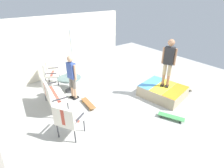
% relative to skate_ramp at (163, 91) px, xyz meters
% --- Properties ---
extents(ground_plane, '(12.00, 12.00, 0.10)m').
position_rel_skate_ramp_xyz_m(ground_plane, '(0.45, 1.46, -0.26)').
color(ground_plane, '#A8A8A3').
extents(house_facade, '(0.23, 6.00, 2.66)m').
position_rel_skate_ramp_xyz_m(house_facade, '(4.25, 1.95, 1.12)').
color(house_facade, silver).
rests_on(house_facade, ground_plane).
extents(skate_ramp, '(1.76, 2.04, 0.42)m').
position_rel_skate_ramp_xyz_m(skate_ramp, '(0.00, 0.00, 0.00)').
color(skate_ramp, tan).
rests_on(skate_ramp, ground_plane).
extents(patio_bench, '(1.31, 0.71, 1.02)m').
position_rel_skate_ramp_xyz_m(patio_bench, '(1.79, 3.59, 0.41)').
color(patio_bench, '#38383D').
rests_on(patio_bench, ground_plane).
extents(patio_chair_near_house, '(0.81, 0.79, 1.02)m').
position_rel_skate_ramp_xyz_m(patio_chair_near_house, '(3.49, 3.02, 0.41)').
color(patio_chair_near_house, '#38383D').
rests_on(patio_chair_near_house, ground_plane).
extents(patio_chair_by_wall, '(0.81, 0.79, 1.02)m').
position_rel_skate_ramp_xyz_m(patio_chair_by_wall, '(0.20, 3.76, 0.41)').
color(patio_chair_by_wall, '#38383D').
rests_on(patio_chair_by_wall, ground_plane).
extents(patio_table, '(0.90, 0.90, 0.57)m').
position_rel_skate_ramp_xyz_m(patio_table, '(2.51, 2.59, 0.20)').
color(patio_table, '#38383D').
rests_on(patio_table, ground_plane).
extents(person_watching, '(0.47, 0.29, 1.65)m').
position_rel_skate_ramp_xyz_m(person_watching, '(1.93, 2.73, 0.75)').
color(person_watching, black).
rests_on(person_watching, ground_plane).
extents(person_skater, '(0.44, 0.34, 1.75)m').
position_rel_skate_ramp_xyz_m(person_skater, '(-0.02, -0.03, 1.23)').
color(person_skater, black).
rests_on(person_skater, skate_ramp).
extents(skateboard_by_bench, '(0.81, 0.27, 0.10)m').
position_rel_skate_ramp_xyz_m(skateboard_by_bench, '(1.17, 2.58, -0.12)').
color(skateboard_by_bench, brown).
rests_on(skateboard_by_bench, ground_plane).
extents(skateboard_spare, '(0.81, 0.52, 0.10)m').
position_rel_skate_ramp_xyz_m(skateboard_spare, '(-1.05, 0.93, -0.12)').
color(skateboard_spare, '#3F8C4C').
rests_on(skateboard_spare, ground_plane).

